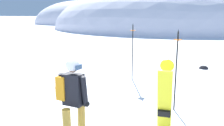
# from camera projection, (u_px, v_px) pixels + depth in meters

# --- Properties ---
(ridge_peak_main) EXTENTS (37.44, 33.70, 14.43)m
(ridge_peak_main) POSITION_uv_depth(u_px,v_px,m) (164.00, 28.00, 40.17)
(ridge_peak_main) COLOR white
(ridge_peak_main) RESTS_ON ground
(ridge_peak_far) EXTENTS (21.54, 19.39, 10.66)m
(ridge_peak_far) POSITION_uv_depth(u_px,v_px,m) (80.00, 24.00, 56.08)
(ridge_peak_far) COLOR white
(ridge_peak_far) RESTS_ON ground
(snowboarder_main) EXTENTS (0.65, 1.83, 1.71)m
(snowboarder_main) POSITION_uv_depth(u_px,v_px,m) (72.00, 100.00, 4.31)
(snowboarder_main) COLOR #23B7A3
(snowboarder_main) RESTS_ON ground
(spare_snowboard) EXTENTS (0.28, 0.52, 1.59)m
(spare_snowboard) POSITION_uv_depth(u_px,v_px,m) (165.00, 99.00, 4.69)
(spare_snowboard) COLOR yellow
(spare_snowboard) RESTS_ON ground
(piste_marker_near) EXTENTS (0.20, 0.20, 2.12)m
(piste_marker_near) POSITION_uv_depth(u_px,v_px,m) (133.00, 48.00, 8.82)
(piste_marker_near) COLOR black
(piste_marker_near) RESTS_ON ground
(piste_marker_far) EXTENTS (0.20, 0.20, 2.10)m
(piste_marker_far) POSITION_uv_depth(u_px,v_px,m) (176.00, 65.00, 5.93)
(piste_marker_far) COLOR black
(piste_marker_far) RESTS_ON ground
(rock_small) EXTENTS (0.42, 0.35, 0.29)m
(rock_small) POSITION_uv_depth(u_px,v_px,m) (204.00, 69.00, 10.72)
(rock_small) COLOR #282628
(rock_small) RESTS_ON ground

